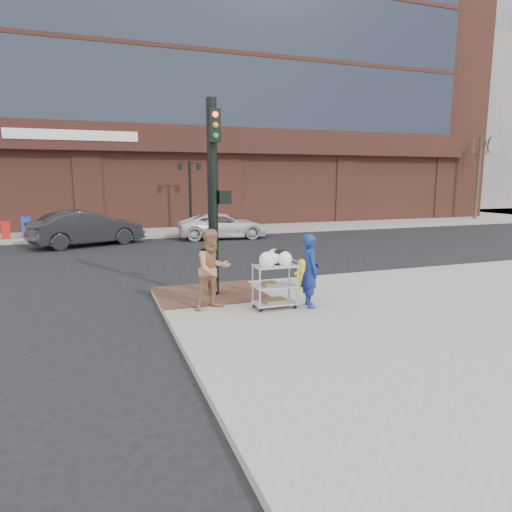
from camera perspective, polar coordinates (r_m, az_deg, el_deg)
name	(u,v)px	position (r m, az deg, el deg)	size (l,w,h in m)	color
ground	(241,306)	(11.60, -1.83, -6.22)	(220.00, 220.00, 0.00)	black
sidewalk_far	(263,210)	(45.60, 0.84, 5.78)	(65.00, 36.00, 0.15)	gray
brick_curb_ramp	(210,293)	(12.24, -5.81, -4.66)	(2.80, 2.40, 0.01)	#523326
bank_building	(186,50)	(43.86, -8.70, 24.06)	(42.00, 26.00, 28.00)	brown
filler_block	(447,132)	(65.44, 22.76, 14.06)	(14.00, 20.00, 18.00)	slate
bare_tree_a	(481,136)	(38.68, 26.34, 13.28)	(1.80, 1.80, 7.20)	#382B21
lamp_post	(190,188)	(27.18, -8.24, 8.40)	(1.32, 0.22, 4.00)	black
traffic_signal_pole	(214,192)	(11.78, -5.30, 7.95)	(0.61, 0.51, 5.00)	black
woman_blue	(310,271)	(10.86, 6.79, -1.81)	(0.64, 0.42, 1.76)	navy
pedestrian_tan	(213,269)	(10.65, -5.43, -1.67)	(0.91, 0.71, 1.88)	#A3724C
sedan_dark	(87,228)	(23.18, -20.38, 3.30)	(1.79, 5.14, 1.69)	black
minivan_white	(223,226)	(24.50, -4.13, 3.76)	(2.20, 4.78, 1.33)	silver
utility_cart	(275,282)	(10.71, 2.39, -3.27)	(1.00, 0.56, 1.39)	#9E9DA3
fire_hydrant	(301,274)	(12.65, 5.70, -2.23)	(0.40, 0.28, 0.84)	gold
newsbox_red	(5,230)	(26.24, -28.85, 2.85)	(0.38, 0.35, 0.91)	red
newsbox_yellow	(61,227)	(26.27, -23.18, 3.37)	(0.42, 0.38, 0.99)	yellow
newsbox_blue	(27,227)	(26.34, -26.74, 3.23)	(0.45, 0.41, 1.08)	#1931A8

